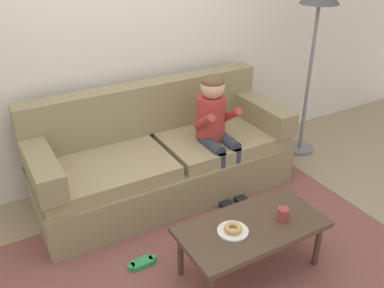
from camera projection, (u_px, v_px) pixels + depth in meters
ground at (196, 248)px, 3.23m from camera, size 10.00×10.00×0.00m
wall_back at (116, 30)px, 3.65m from camera, size 8.00×0.10×2.80m
area_rug at (213, 268)px, 3.04m from camera, size 3.00×2.01×0.01m
couch at (161, 158)px, 3.78m from camera, size 2.28×0.90×0.97m
coffee_table at (252, 230)px, 2.86m from camera, size 1.02×0.52×0.41m
person_child at (215, 124)px, 3.66m from camera, size 0.34×0.58×1.10m
plate at (233, 231)px, 2.77m from camera, size 0.21×0.21×0.01m
donut at (233, 228)px, 2.76m from camera, size 0.13×0.13×0.04m
mug at (283, 214)px, 2.88m from camera, size 0.08×0.08×0.09m
toy_controller at (142, 263)px, 3.05m from camera, size 0.23×0.09×0.05m
floor_lamp at (319, 6)px, 3.93m from camera, size 0.37×0.37×1.82m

